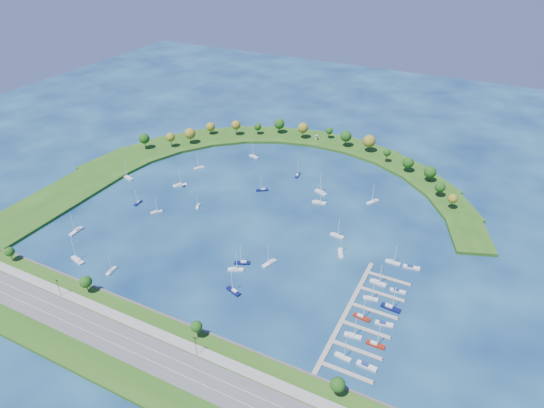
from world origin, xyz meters
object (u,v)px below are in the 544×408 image
at_px(moored_boat_17, 78,260).
at_px(docked_boat_10, 393,262).
at_px(moored_boat_10, 111,270).
at_px(docked_boat_1, 366,366).
at_px(docked_boat_7, 391,307).
at_px(moored_boat_9, 269,263).
at_px(docked_boat_5, 384,324).
at_px(docked_boat_8, 378,282).
at_px(docked_boat_0, 343,356).
at_px(moored_boat_18, 262,190).
at_px(moored_boat_14, 180,185).
at_px(moored_boat_16, 242,262).
at_px(docked_boat_3, 375,344).
at_px(docked_boat_11, 411,267).
at_px(moored_boat_19, 341,253).
at_px(moored_boat_13, 138,202).
at_px(moored_boat_8, 321,192).
at_px(moored_boat_21, 198,206).
at_px(moored_boat_20, 254,156).
at_px(dock_system, 361,317).
at_px(harbor_tower, 316,138).
at_px(moored_boat_2, 337,235).
at_px(moored_boat_3, 128,177).
at_px(moored_boat_7, 235,269).
at_px(moored_boat_1, 373,201).
at_px(moored_boat_12, 233,291).
at_px(docked_boat_4, 362,317).
at_px(docked_boat_2, 353,335).
at_px(moored_boat_0, 199,168).
at_px(moored_boat_6, 156,212).
at_px(moored_boat_15, 76,231).
at_px(docked_boat_9, 398,291).
at_px(moored_boat_4, 319,202).
at_px(moored_boat_5, 298,175).
at_px(moored_boat_11, 181,184).
at_px(docked_boat_6, 371,298).

height_order(moored_boat_17, docked_boat_10, moored_boat_17).
xyz_separation_m(moored_boat_10, docked_boat_1, (138.70, 1.24, -0.22)).
bearing_deg(docked_boat_7, moored_boat_9, -178.40).
relative_size(docked_boat_5, docked_boat_8, 0.68).
bearing_deg(docked_boat_1, docked_boat_0, -177.27).
bearing_deg(moored_boat_18, moored_boat_14, -14.24).
height_order(moored_boat_16, docked_boat_3, moored_boat_16).
bearing_deg(docked_boat_11, moored_boat_14, 166.12).
bearing_deg(docked_boat_7, docked_boat_3, -84.93).
height_order(docked_boat_1, docked_boat_11, docked_boat_11).
xyz_separation_m(moored_boat_19, docked_boat_5, (35.94, -41.14, -0.32)).
xyz_separation_m(moored_boat_13, docked_boat_3, (172.05, -46.23, 0.05)).
height_order(moored_boat_8, moored_boat_21, moored_boat_8).
height_order(moored_boat_20, moored_boat_21, moored_boat_20).
distance_m(dock_system, moored_boat_17, 153.41).
bearing_deg(moored_boat_21, moored_boat_18, 119.56).
height_order(harbor_tower, moored_boat_2, moored_boat_2).
bearing_deg(moored_boat_17, docked_boat_8, -146.54).
height_order(moored_boat_3, docked_boat_7, docked_boat_7).
height_order(moored_boat_17, docked_boat_7, docked_boat_7).
bearing_deg(docked_boat_10, moored_boat_10, -149.45).
bearing_deg(moored_boat_7, docked_boat_5, -27.74).
relative_size(moored_boat_9, docked_boat_1, 1.50).
bearing_deg(moored_boat_1, docked_boat_3, 49.20).
relative_size(moored_boat_13, docked_boat_0, 0.94).
distance_m(moored_boat_12, moored_boat_19, 65.09).
distance_m(moored_boat_7, docked_boat_1, 85.94).
distance_m(moored_boat_17, docked_boat_4, 153.59).
relative_size(moored_boat_18, docked_boat_2, 1.02).
bearing_deg(moored_boat_9, moored_boat_20, -127.90).
height_order(moored_boat_0, docked_boat_4, docked_boat_4).
height_order(harbor_tower, docked_boat_1, harbor_tower).
bearing_deg(docked_boat_4, docked_boat_10, 94.62).
bearing_deg(moored_boat_6, docked_boat_3, -66.68).
relative_size(moored_boat_15, docked_boat_9, 1.70).
bearing_deg(moored_boat_6, moored_boat_21, -8.56).
xyz_separation_m(moored_boat_9, docked_boat_9, (67.20, 9.51, -0.36)).
height_order(moored_boat_3, moored_boat_17, moored_boat_17).
relative_size(moored_boat_15, moored_boat_17, 0.97).
xyz_separation_m(moored_boat_4, docked_boat_0, (56.48, -112.62, -0.07)).
relative_size(moored_boat_5, moored_boat_11, 1.13).
relative_size(moored_boat_14, docked_boat_10, 1.19).
xyz_separation_m(harbor_tower, moored_boat_9, (38.39, -159.50, -3.13)).
xyz_separation_m(moored_boat_2, moored_boat_21, (-91.46, -9.48, -0.07)).
bearing_deg(moored_boat_9, moored_boat_2, 169.61).
xyz_separation_m(moored_boat_19, docked_boat_6, (25.50, -27.57, -0.06)).
relative_size(moored_boat_12, docked_boat_2, 1.10).
distance_m(dock_system, moored_boat_19, 48.66).
distance_m(moored_boat_5, moored_boat_19, 93.92).
xyz_separation_m(moored_boat_10, moored_boat_16, (58.28, 37.19, 0.05)).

